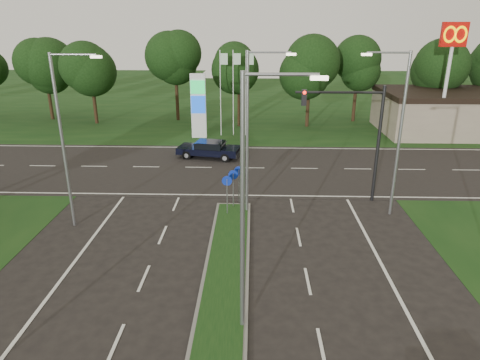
{
  "coord_description": "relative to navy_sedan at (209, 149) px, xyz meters",
  "views": [
    {
      "loc": [
        1.11,
        -6.6,
        10.28
      ],
      "look_at": [
        0.43,
        15.38,
        2.2
      ],
      "focal_mm": 32.0,
      "sensor_mm": 36.0,
      "label": 1
    }
  ],
  "objects": [
    {
      "name": "traffic_signal",
      "position": [
        9.61,
        -8.62,
        3.92
      ],
      "size": [
        5.1,
        0.42,
        7.0
      ],
      "color": "black",
      "rests_on": "ground"
    },
    {
      "name": "streetlight_median_near",
      "position": [
        3.42,
        -20.61,
        4.35
      ],
      "size": [
        2.53,
        0.22,
        9.0
      ],
      "color": "gray",
      "rests_on": "ground"
    },
    {
      "name": "commercial_building",
      "position": [
        24.42,
        9.39,
        1.27
      ],
      "size": [
        16.0,
        9.0,
        4.0
      ],
      "primitive_type": "cube",
      "color": "gray",
      "rests_on": "ground"
    },
    {
      "name": "navy_sedan",
      "position": [
        0.0,
        0.0,
        0.0
      ],
      "size": [
        5.25,
        2.95,
        1.36
      ],
      "rotation": [
        0.0,
        0.0,
        1.37
      ],
      "color": "black",
      "rests_on": "ground"
    },
    {
      "name": "treeline_far",
      "position": [
        2.52,
        13.32,
        6.1
      ],
      "size": [
        6.0,
        6.0,
        9.9
      ],
      "color": "black",
      "rests_on": "ground"
    },
    {
      "name": "streetlight_median_far",
      "position": [
        3.42,
        -10.61,
        4.35
      ],
      "size": [
        2.53,
        0.22,
        9.0
      ],
      "color": "gray",
      "rests_on": "ground"
    },
    {
      "name": "streetlight_left_far",
      "position": [
        -5.88,
        -12.61,
        4.35
      ],
      "size": [
        2.53,
        0.22,
        9.0
      ],
      "color": "gray",
      "rests_on": "ground"
    },
    {
      "name": "gas_pylon",
      "position": [
        -1.37,
        6.44,
        2.46
      ],
      "size": [
        5.8,
        1.26,
        8.0
      ],
      "color": "silver",
      "rests_on": "ground"
    },
    {
      "name": "median_signs",
      "position": [
        2.42,
        -10.21,
        0.98
      ],
      "size": [
        1.16,
        1.76,
        2.38
      ],
      "color": "gray",
      "rests_on": "ground"
    },
    {
      "name": "cross_road",
      "position": [
        2.42,
        -2.61,
        -0.73
      ],
      "size": [
        160.0,
        12.0,
        0.02
      ],
      "primitive_type": "cube",
      "color": "black",
      "rests_on": "ground"
    },
    {
      "name": "mcdonalds_sign",
      "position": [
        20.42,
        5.36,
        7.25
      ],
      "size": [
        2.2,
        0.47,
        10.4
      ],
      "color": "silver",
      "rests_on": "ground"
    },
    {
      "name": "streetlight_right_far",
      "position": [
        11.22,
        -10.61,
        4.35
      ],
      "size": [
        2.53,
        0.22,
        9.0
      ],
      "rotation": [
        0.0,
        0.0,
        3.14
      ],
      "color": "gray",
      "rests_on": "ground"
    },
    {
      "name": "verge_far",
      "position": [
        2.42,
        28.39,
        -0.73
      ],
      "size": [
        160.0,
        50.0,
        0.02
      ],
      "primitive_type": "cube",
      "color": "#133311",
      "rests_on": "ground"
    }
  ]
}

